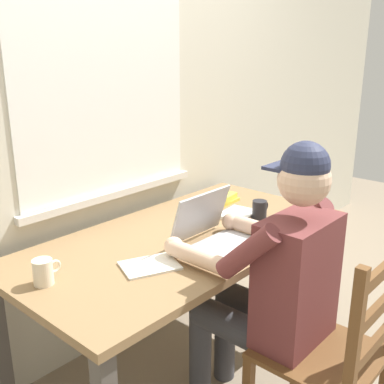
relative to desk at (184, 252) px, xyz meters
name	(u,v)px	position (x,y,z in m)	size (l,w,h in m)	color
ground_plane	(185,367)	(0.00, 0.00, -0.63)	(8.00, 8.00, 0.00)	gray
back_wall	(110,98)	(0.00, 0.49, 0.67)	(6.00, 0.08, 2.60)	beige
desk	(184,252)	(0.00, 0.00, 0.00)	(1.60, 0.81, 0.71)	olive
seated_person	(273,277)	(-0.01, -0.48, 0.04)	(0.50, 0.60, 1.23)	brown
wooden_chair	(334,355)	(-0.01, -0.76, -0.18)	(0.42, 0.42, 0.93)	brown
laptop	(216,234)	(0.01, -0.17, 0.13)	(0.33, 0.30, 0.23)	#ADAFB2
computer_mouse	(260,230)	(0.25, -0.25, 0.10)	(0.06, 0.10, 0.03)	black
coffee_mug_white	(44,272)	(-0.67, 0.07, 0.13)	(0.11, 0.07, 0.10)	beige
coffee_mug_dark	(260,209)	(0.42, -0.13, 0.13)	(0.11, 0.07, 0.09)	black
book_stack_main	(221,198)	(0.49, 0.17, 0.10)	(0.18, 0.14, 0.05)	gold
paper_pile_near_laptop	(150,266)	(-0.32, -0.11, 0.09)	(0.22, 0.16, 0.01)	silver
paper_pile_back_corner	(238,214)	(0.38, -0.02, 0.09)	(0.19, 0.15, 0.02)	white
landscape_photo_print	(199,216)	(0.24, 0.12, 0.08)	(0.13, 0.09, 0.00)	#7A4293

